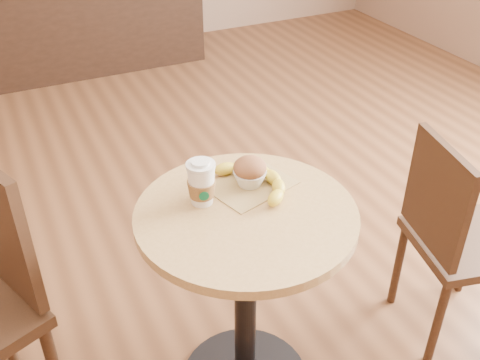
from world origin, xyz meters
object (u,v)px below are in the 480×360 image
at_px(chair_right, 454,235).
at_px(muffin, 250,172).
at_px(cafe_table, 246,276).
at_px(coffee_cup, 201,184).
at_px(banana, 256,181).

bearing_deg(chair_right, muffin, 87.74).
relative_size(cafe_table, chair_right, 0.92).
distance_m(chair_right, muffin, 0.81).
relative_size(cafe_table, coffee_cup, 5.43).
xyz_separation_m(cafe_table, muffin, (0.07, 0.11, 0.29)).
bearing_deg(banana, chair_right, -26.90).
xyz_separation_m(chair_right, coffee_cup, (-0.87, 0.17, 0.36)).
height_order(coffee_cup, banana, coffee_cup).
bearing_deg(muffin, banana, -62.26).
height_order(cafe_table, banana, banana).
bearing_deg(coffee_cup, banana, 12.98).
height_order(chair_right, muffin, muffin).
distance_m(coffee_cup, banana, 0.18).
relative_size(coffee_cup, muffin, 1.37).
relative_size(coffee_cup, banana, 0.50).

